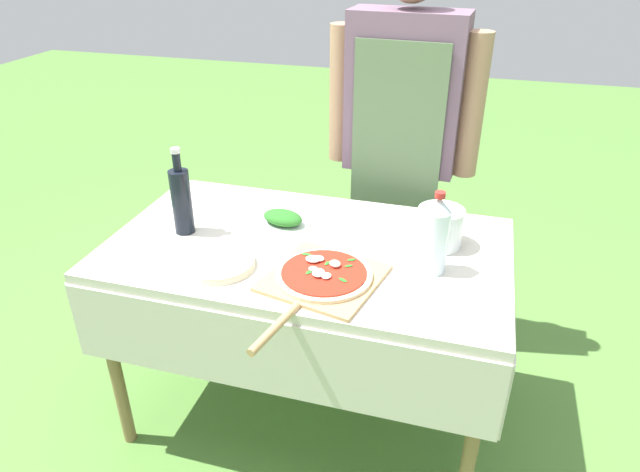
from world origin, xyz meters
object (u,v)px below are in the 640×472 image
at_px(prep_table, 308,267).
at_px(herb_container, 283,219).
at_px(plate_stack, 218,263).
at_px(pizza_on_peel, 322,278).
at_px(mixing_tub, 440,227).
at_px(person_cook, 402,133).
at_px(water_bottle, 436,235).
at_px(oil_bottle, 182,200).

bearing_deg(prep_table, herb_container, 138.68).
distance_m(prep_table, plate_stack, 0.33).
height_order(pizza_on_peel, mixing_tub, mixing_tub).
xyz_separation_m(person_cook, mixing_tub, (0.22, -0.52, -0.14)).
xyz_separation_m(water_bottle, herb_container, (-0.56, 0.16, -0.10)).
bearing_deg(plate_stack, person_cook, 62.73).
relative_size(water_bottle, plate_stack, 1.15).
bearing_deg(plate_stack, pizza_on_peel, 1.38).
xyz_separation_m(prep_table, herb_container, (-0.13, 0.11, 0.12)).
bearing_deg(pizza_on_peel, prep_table, 130.57).
bearing_deg(mixing_tub, oil_bottle, -169.91).
xyz_separation_m(water_bottle, mixing_tub, (0.00, 0.17, -0.06)).
relative_size(prep_table, water_bottle, 5.05).
relative_size(person_cook, water_bottle, 6.14).
relative_size(prep_table, person_cook, 0.82).
height_order(pizza_on_peel, herb_container, herb_container).
distance_m(person_cook, oil_bottle, 0.94).
bearing_deg(pizza_on_peel, herb_container, 139.15).
xyz_separation_m(person_cook, plate_stack, (-0.44, -0.86, -0.20)).
bearing_deg(water_bottle, plate_stack, -165.89).
bearing_deg(mixing_tub, pizza_on_peel, -134.00).
xyz_separation_m(person_cook, herb_container, (-0.34, -0.53, -0.18)).
relative_size(prep_table, plate_stack, 5.81).
bearing_deg(herb_container, plate_stack, -107.86).
distance_m(person_cook, water_bottle, 0.73).
xyz_separation_m(oil_bottle, plate_stack, (0.21, -0.18, -0.11)).
bearing_deg(herb_container, mixing_tub, 1.43).
xyz_separation_m(pizza_on_peel, water_bottle, (0.32, 0.16, 0.11)).
bearing_deg(herb_container, prep_table, -41.32).
height_order(person_cook, pizza_on_peel, person_cook).
bearing_deg(person_cook, herb_container, 61.10).
height_order(prep_table, oil_bottle, oil_bottle).
height_order(water_bottle, herb_container, water_bottle).
bearing_deg(plate_stack, mixing_tub, 27.15).
bearing_deg(water_bottle, pizza_on_peel, -153.63).
height_order(oil_bottle, water_bottle, oil_bottle).
bearing_deg(person_cook, water_bottle, 110.94).
distance_m(prep_table, water_bottle, 0.48).
distance_m(oil_bottle, mixing_tub, 0.89).
xyz_separation_m(oil_bottle, water_bottle, (0.87, -0.02, 0.00)).
bearing_deg(plate_stack, oil_bottle, 139.28).
distance_m(mixing_tub, plate_stack, 0.75).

